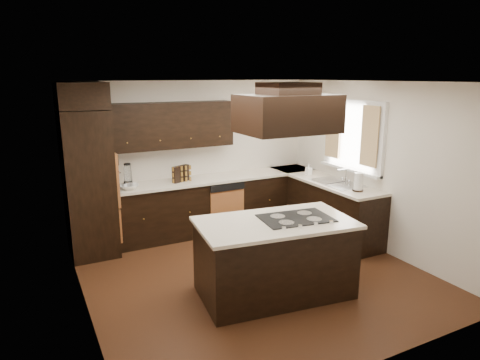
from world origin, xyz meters
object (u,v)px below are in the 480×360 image
Objects in this scene: oven_column at (89,184)px; spice_rack at (181,174)px; island at (274,259)px; range_hood at (287,114)px.

oven_column is 1.42m from spice_rack.
spice_rack is (1.41, 0.07, -0.01)m from oven_column.
oven_column is at bearing 135.13° from island.
oven_column is at bearing 129.74° from range_hood.
range_hood is (0.13, -0.00, 1.72)m from island.
spice_rack is (-0.46, 2.32, -1.11)m from range_hood.
oven_column is 1.21× the size of island.
range_hood is at bearing -103.63° from spice_rack.
range_hood is (1.88, -2.25, 1.10)m from oven_column.
spice_rack is at bearing 105.51° from island.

